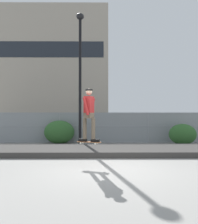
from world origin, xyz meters
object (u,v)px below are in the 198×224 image
object	(u,v)px
parked_car_near	(72,127)
shrub_left	(59,132)
skateboard	(89,142)
skater	(89,111)
parked_car_mid	(153,127)
shrub_center	(183,134)
street_lamp	(80,64)

from	to	relation	value
parked_car_near	shrub_left	size ratio (longest dim) A/B	2.57
skateboard	parked_car_near	world-z (taller)	parked_car_near
skateboard	shrub_left	size ratio (longest dim) A/B	0.46
skater	parked_car_mid	bearing A→B (deg)	65.84
skater	shrub_center	world-z (taller)	skater
parked_car_mid	skateboard	bearing A→B (deg)	-114.16
skater	shrub_center	xyz separation A→B (m)	(5.10, 5.67, -1.17)
street_lamp	parked_car_near	distance (m)	5.69
street_lamp	parked_car_mid	distance (m)	7.69
street_lamp	shrub_center	size ratio (longest dim) A/B	4.86
street_lamp	skater	bearing A→B (deg)	-82.88
shrub_left	street_lamp	bearing A→B (deg)	-26.12
skater	street_lamp	size ratio (longest dim) A/B	0.23
skateboard	skater	bearing A→B (deg)	135.00
skateboard	parked_car_mid	bearing A→B (deg)	65.84
parked_car_near	parked_car_mid	bearing A→B (deg)	1.02
street_lamp	shrub_center	xyz separation A→B (m)	(5.81, 0.01, -4.00)
parked_car_near	shrub_center	bearing A→B (deg)	-31.73
skateboard	street_lamp	bearing A→B (deg)	97.12
parked_car_mid	street_lamp	bearing A→B (deg)	-140.35
skater	shrub_center	size ratio (longest dim) A/B	1.14
skateboard	parked_car_near	xyz separation A→B (m)	(-1.63, 9.83, 0.08)
street_lamp	shrub_center	distance (m)	7.06
skateboard	parked_car_near	size ratio (longest dim) A/B	0.18
street_lamp	parked_car_near	bearing A→B (deg)	102.52
skater	street_lamp	bearing A→B (deg)	97.12
parked_car_near	parked_car_mid	xyz separation A→B (m)	(6.09, 0.11, 0.00)
skateboard	skater	world-z (taller)	skater
parked_car_near	shrub_left	world-z (taller)	parked_car_near
skater	parked_car_mid	xyz separation A→B (m)	(4.46, 9.94, -0.93)
parked_car_near	shrub_left	distance (m)	3.57
skater	parked_car_near	xyz separation A→B (m)	(-1.63, 9.83, -0.93)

